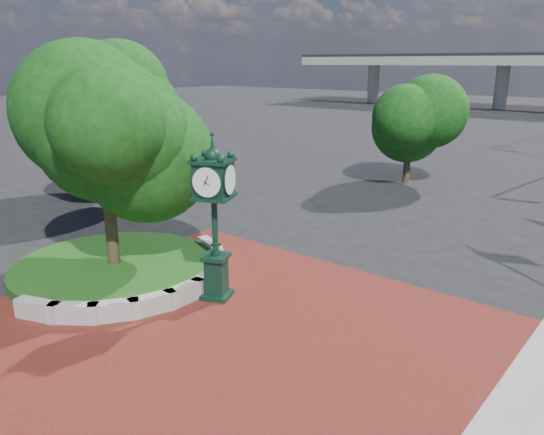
{
  "coord_description": "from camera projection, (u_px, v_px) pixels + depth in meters",
  "views": [
    {
      "loc": [
        8.4,
        -8.68,
        6.3
      ],
      "look_at": [
        0.04,
        1.5,
        2.43
      ],
      "focal_mm": 35.0,
      "sensor_mm": 36.0,
      "label": 1
    }
  ],
  "objects": [
    {
      "name": "tree_planter",
      "position": [
        105.0,
        155.0,
        15.32
      ],
      "size": [
        5.2,
        5.2,
        6.33
      ],
      "color": "#38281C",
      "rests_on": "ground"
    },
    {
      "name": "grass_bed",
      "position": [
        115.0,
        268.0,
        16.31
      ],
      "size": [
        6.1,
        6.1,
        0.4
      ],
      "primitive_type": "cylinder",
      "color": "#164E16",
      "rests_on": "ground"
    },
    {
      "name": "planter_wall",
      "position": [
        163.0,
        285.0,
        14.9
      ],
      "size": [
        2.96,
        6.77,
        0.54
      ],
      "color": "#9E9B93",
      "rests_on": "ground"
    },
    {
      "name": "post_clock",
      "position": [
        214.0,
        212.0,
        14.04
      ],
      "size": [
        1.18,
        1.18,
        4.53
      ],
      "color": "black",
      "rests_on": "ground"
    },
    {
      "name": "plaza",
      "position": [
        204.0,
        338.0,
        12.58
      ],
      "size": [
        12.0,
        12.0,
        0.04
      ],
      "primitive_type": "cube",
      "color": "maroon",
      "rests_on": "ground"
    },
    {
      "name": "tree_street",
      "position": [
        410.0,
        122.0,
        28.19
      ],
      "size": [
        4.4,
        4.4,
        5.45
      ],
      "color": "#38281C",
      "rests_on": "ground"
    },
    {
      "name": "ground",
      "position": [
        233.0,
        323.0,
        13.32
      ],
      "size": [
        200.0,
        200.0,
        0.0
      ],
      "primitive_type": "plane",
      "color": "black",
      "rests_on": "ground"
    },
    {
      "name": "tree_northwest",
      "position": [
        97.0,
        113.0,
        23.79
      ],
      "size": [
        5.6,
        5.6,
        6.93
      ],
      "color": "#38281C",
      "rests_on": "ground"
    }
  ]
}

